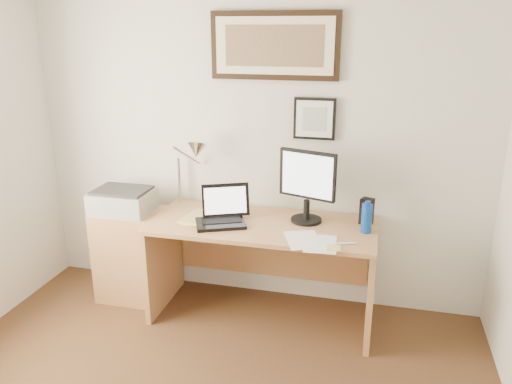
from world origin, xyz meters
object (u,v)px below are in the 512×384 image
(water_bottle, at_px, (367,218))
(desk, at_px, (265,248))
(printer, at_px, (123,200))
(laptop, at_px, (222,215))
(side_cabinet, at_px, (132,254))
(book, at_px, (187,216))
(lcd_monitor, at_px, (307,183))

(water_bottle, distance_m, desk, 0.80)
(printer, bearing_deg, laptop, -6.10)
(side_cabinet, relative_size, laptop, 1.75)
(side_cabinet, distance_m, book, 0.65)
(water_bottle, distance_m, book, 1.29)
(side_cabinet, relative_size, water_bottle, 3.60)
(water_bottle, bearing_deg, desk, 173.70)
(water_bottle, height_order, printer, water_bottle)
(water_bottle, relative_size, laptop, 0.49)
(desk, xyz_separation_m, lcd_monitor, (0.30, 0.02, 0.53))
(side_cabinet, height_order, laptop, laptop)
(book, distance_m, desk, 0.62)
(laptop, distance_m, printer, 0.83)
(book, relative_size, lcd_monitor, 0.57)
(laptop, bearing_deg, book, 171.93)
(water_bottle, distance_m, lcd_monitor, 0.47)
(printer, bearing_deg, lcd_monitor, 2.97)
(desk, height_order, lcd_monitor, lcd_monitor)
(side_cabinet, bearing_deg, desk, 1.89)
(water_bottle, height_order, laptop, laptop)
(book, relative_size, laptop, 0.71)
(side_cabinet, relative_size, lcd_monitor, 1.40)
(laptop, bearing_deg, water_bottle, 3.57)
(laptop, bearing_deg, side_cabinet, 172.35)
(laptop, bearing_deg, printer, 173.90)
(water_bottle, height_order, lcd_monitor, lcd_monitor)
(lcd_monitor, relative_size, printer, 1.18)
(book, xyz_separation_m, printer, (-0.54, 0.05, 0.06))
(side_cabinet, height_order, lcd_monitor, lcd_monitor)
(lcd_monitor, bearing_deg, laptop, -164.42)
(book, height_order, lcd_monitor, lcd_monitor)
(desk, distance_m, lcd_monitor, 0.60)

